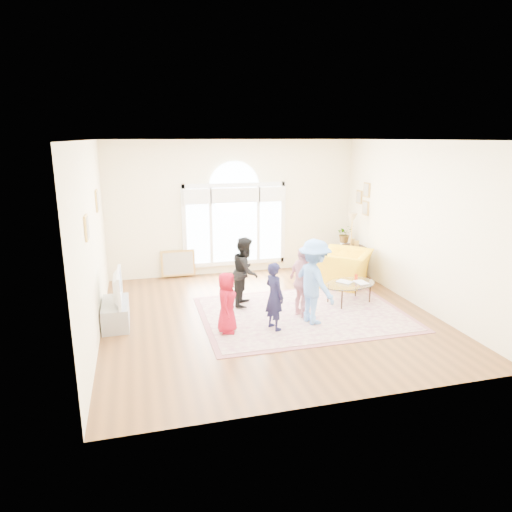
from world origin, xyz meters
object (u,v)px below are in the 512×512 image
object	(u,v)px
area_rug	(303,314)
coffee_table	(350,284)
armchair	(345,268)
television	(114,287)
tv_console	(116,314)

from	to	relation	value
area_rug	coffee_table	distance (m)	1.21
area_rug	armchair	distance (m)	2.13
coffee_table	armchair	bearing A→B (deg)	54.01
area_rug	armchair	size ratio (longest dim) A/B	2.99
area_rug	television	distance (m)	3.48
television	armchair	xyz separation A→B (m)	(4.91, 1.06, -0.31)
tv_console	armchair	xyz separation A→B (m)	(4.92, 1.06, 0.18)
television	coffee_table	bearing A→B (deg)	-0.76
armchair	television	bearing A→B (deg)	-37.70
area_rug	armchair	world-z (taller)	armchair
coffee_table	armchair	xyz separation A→B (m)	(0.42, 1.12, -0.01)
area_rug	tv_console	size ratio (longest dim) A/B	3.60
tv_console	television	distance (m)	0.49
coffee_table	armchair	distance (m)	1.19
television	coffee_table	distance (m)	4.50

